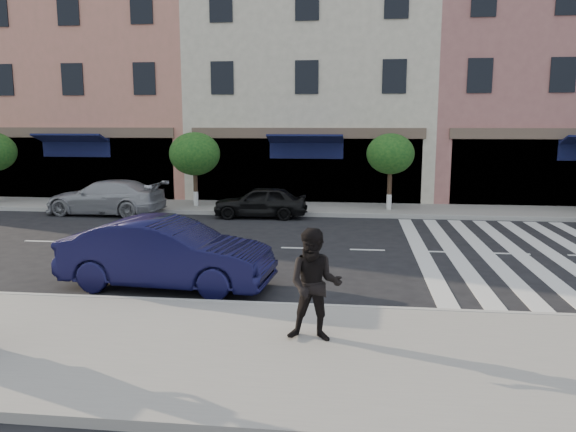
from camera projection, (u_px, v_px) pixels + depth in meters
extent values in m
plane|color=black|center=(280.00, 288.00, 12.45)|extent=(120.00, 120.00, 0.00)
cube|color=gray|center=(249.00, 354.00, 8.77)|extent=(60.00, 4.50, 0.15)
cube|color=gray|center=(315.00, 209.00, 23.21)|extent=(60.00, 3.00, 0.15)
cube|color=tan|center=(113.00, 56.00, 29.20)|extent=(10.00, 9.00, 14.00)
cube|color=beige|center=(314.00, 84.00, 28.23)|extent=(11.00, 9.00, 11.00)
cube|color=#B3736A|center=(566.00, 61.00, 26.68)|extent=(13.00, 9.00, 13.00)
cylinder|color=#473323|center=(196.00, 187.00, 23.44)|extent=(0.18, 0.18, 1.60)
cylinder|color=silver|center=(196.00, 199.00, 23.53)|extent=(0.20, 0.20, 0.60)
ellipsoid|color=#123F15|center=(195.00, 154.00, 23.21)|extent=(2.10, 2.10, 1.79)
cylinder|color=#473323|center=(389.00, 188.00, 22.51)|extent=(0.18, 0.18, 1.71)
cylinder|color=silver|center=(389.00, 202.00, 22.60)|extent=(0.20, 0.20, 0.60)
ellipsoid|color=#123F15|center=(390.00, 154.00, 22.28)|extent=(1.90, 1.90, 1.62)
imported|color=black|center=(315.00, 285.00, 8.98)|extent=(0.92, 0.73, 1.84)
imported|color=black|center=(167.00, 254.00, 12.40)|extent=(4.80, 2.03, 1.54)
imported|color=#9A9A9F|center=(106.00, 197.00, 22.19)|extent=(4.85, 2.27, 1.37)
imported|color=black|center=(260.00, 202.00, 21.49)|extent=(3.62, 1.55, 1.22)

